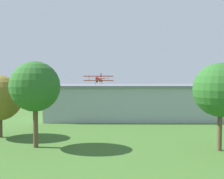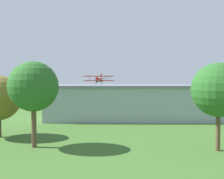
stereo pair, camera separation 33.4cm
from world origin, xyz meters
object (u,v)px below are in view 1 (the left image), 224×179
Objects in this scene: person_watching_takeoff at (194,103)px; person_at_fence_line at (190,103)px; biplane at (99,79)px; person_crossing_taxiway at (203,106)px; person_by_parked_cars at (59,104)px; tree_by_windsock at (35,87)px; car_silver at (4,106)px; tree_behind_hangar_right at (220,90)px; tree_behind_hangar_left at (0,98)px; hangar at (143,101)px; car_orange at (56,106)px; car_grey at (33,106)px.

person_watching_takeoff is 0.93× the size of person_at_fence_line.
person_crossing_taxiway is at bearing 151.70° from biplane.
tree_by_windsock is at bearing 94.84° from person_by_parked_cars.
person_crossing_taxiway is at bearing 177.90° from car_silver.
biplane is 0.95× the size of tree_behind_hangar_right.
car_silver is at bearing -71.46° from tree_behind_hangar_left.
tree_behind_hangar_left is at bearing 36.59° from person_crossing_taxiway.
car_silver is at bearing -65.77° from tree_by_windsock.
hangar is 27.62m from tree_behind_hangar_left.
person_at_fence_line is at bearing -179.41° from person_by_parked_cars.
hangar is at bearing 142.99° from car_orange.
hangar is 25.05m from tree_behind_hangar_right.
car_grey is at bearing -52.65° from tree_behind_hangar_right.
car_orange is 2.59× the size of person_crossing_taxiway.
car_grey is (16.19, 11.98, -6.51)m from biplane.
person_watching_takeoff is (-37.00, -4.24, -0.03)m from car_orange.
person_by_parked_cars is at bearing -44.39° from hangar.
hangar is 34.93m from car_silver.
tree_behind_hangar_right is at bearing 104.47° from biplane.
tree_behind_hangar_right reaches higher than car_orange.
person_crossing_taxiway is 38.93m from tree_behind_hangar_right.
tree_behind_hangar_right is (-25.96, 7.68, 1.36)m from tree_behind_hangar_left.
tree_by_windsock reaches higher than car_silver.
tree_behind_hangar_right is at bearing 118.43° from person_by_parked_cars.
person_crossing_taxiway is 7.22m from person_watching_takeoff.
person_crossing_taxiway is at bearing 168.84° from person_by_parked_cars.
person_watching_takeoff is 0.19× the size of tree_behind_hangar_left.
person_at_fence_line is at bearing 165.97° from biplane.
car_grey is 41.84m from person_crossing_taxiway.
person_watching_takeoff is (-0.52, -7.20, -0.05)m from person_crossing_taxiway.
hangar is 22.30× the size of person_at_fence_line.
tree_behind_hangar_left is at bearing 95.93° from car_grey.
person_crossing_taxiway is 0.18× the size of tree_behind_hangar_right.
car_silver reaches higher than person_by_parked_cars.
person_crossing_taxiway is at bearing 85.85° from person_watching_takeoff.
person_crossing_taxiway reaches higher than car_grey.
car_silver reaches higher than person_watching_takeoff.
person_crossing_taxiway is (-25.61, 13.79, -6.51)m from biplane.
tree_by_windsock is at bearing 104.19° from car_grey.
car_grey is at bearing 12.25° from car_orange.
car_grey is at bearing -28.70° from hangar.
biplane is 21.17m from car_grey.
car_silver is (23.24, 12.00, -6.48)m from biplane.
tree_behind_hangar_right reaches higher than person_watching_takeoff.
person_crossing_taxiway is 48.31m from tree_behind_hangar_left.
person_watching_takeoff is (-17.32, -19.08, -2.45)m from hangar.
hangar reaches higher than person_by_parked_cars.
hangar reaches higher than car_orange.
person_by_parked_cars is at bearing -136.25° from car_grey.
car_grey is 41.71m from person_at_fence_line.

